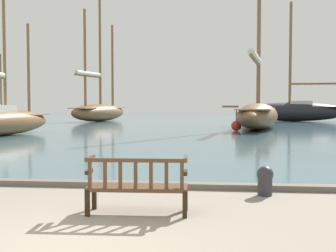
{
  "coord_description": "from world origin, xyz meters",
  "views": [
    {
      "loc": [
        1.88,
        -4.87,
        1.75
      ],
      "look_at": [
        0.36,
        10.0,
        1.0
      ],
      "focal_mm": 45.0,
      "sensor_mm": 36.0,
      "label": 1
    }
  ],
  "objects_px": {
    "sailboat_mid_port": "(258,113)",
    "channel_buoy": "(236,126)",
    "park_bench": "(137,185)",
    "sailboat_centre_channel": "(293,111)",
    "sailboat_mid_starboard": "(3,120)",
    "mooring_bollard": "(265,180)",
    "sailboat_nearest_port": "(99,110)"
  },
  "relations": [
    {
      "from": "sailboat_mid_port",
      "to": "channel_buoy",
      "type": "height_order",
      "value": "sailboat_mid_port"
    },
    {
      "from": "park_bench",
      "to": "sailboat_centre_channel",
      "type": "bearing_deg",
      "value": 75.86
    },
    {
      "from": "sailboat_mid_starboard",
      "to": "sailboat_centre_channel",
      "type": "bearing_deg",
      "value": 48.54
    },
    {
      "from": "mooring_bollard",
      "to": "channel_buoy",
      "type": "relative_size",
      "value": 0.42
    },
    {
      "from": "mooring_bollard",
      "to": "sailboat_mid_port",
      "type": "bearing_deg",
      "value": 84.2
    },
    {
      "from": "sailboat_mid_starboard",
      "to": "sailboat_nearest_port",
      "type": "bearing_deg",
      "value": 90.21
    },
    {
      "from": "mooring_bollard",
      "to": "sailboat_nearest_port",
      "type": "bearing_deg",
      "value": 110.17
    },
    {
      "from": "channel_buoy",
      "to": "sailboat_mid_port",
      "type": "bearing_deg",
      "value": 57.82
    },
    {
      "from": "sailboat_centre_channel",
      "to": "sailboat_nearest_port",
      "type": "relative_size",
      "value": 1.0
    },
    {
      "from": "park_bench",
      "to": "mooring_bollard",
      "type": "height_order",
      "value": "park_bench"
    },
    {
      "from": "sailboat_mid_starboard",
      "to": "sailboat_centre_channel",
      "type": "relative_size",
      "value": 0.71
    },
    {
      "from": "mooring_bollard",
      "to": "sailboat_centre_channel",
      "type": "bearing_deg",
      "value": 78.59
    },
    {
      "from": "park_bench",
      "to": "sailboat_mid_starboard",
      "type": "xyz_separation_m",
      "value": [
        -10.16,
        15.37,
        0.47
      ]
    },
    {
      "from": "channel_buoy",
      "to": "mooring_bollard",
      "type": "bearing_deg",
      "value": -91.71
    },
    {
      "from": "sailboat_mid_starboard",
      "to": "sailboat_mid_port",
      "type": "relative_size",
      "value": 0.63
    },
    {
      "from": "sailboat_nearest_port",
      "to": "sailboat_mid_port",
      "type": "height_order",
      "value": "sailboat_mid_port"
    },
    {
      "from": "sailboat_nearest_port",
      "to": "park_bench",
      "type": "bearing_deg",
      "value": -73.92
    },
    {
      "from": "park_bench",
      "to": "channel_buoy",
      "type": "xyz_separation_m",
      "value": [
        2.78,
        20.8,
        -0.06
      ]
    },
    {
      "from": "mooring_bollard",
      "to": "channel_buoy",
      "type": "distance_m",
      "value": 19.19
    },
    {
      "from": "sailboat_nearest_port",
      "to": "mooring_bollard",
      "type": "distance_m",
      "value": 36.11
    },
    {
      "from": "sailboat_centre_channel",
      "to": "sailboat_mid_port",
      "type": "distance_m",
      "value": 15.07
    },
    {
      "from": "sailboat_nearest_port",
      "to": "mooring_bollard",
      "type": "relative_size",
      "value": 22.16
    },
    {
      "from": "sailboat_mid_starboard",
      "to": "mooring_bollard",
      "type": "height_order",
      "value": "sailboat_mid_starboard"
    },
    {
      "from": "sailboat_mid_starboard",
      "to": "sailboat_mid_port",
      "type": "distance_m",
      "value": 16.65
    },
    {
      "from": "sailboat_mid_starboard",
      "to": "sailboat_centre_channel",
      "type": "height_order",
      "value": "sailboat_centre_channel"
    },
    {
      "from": "park_bench",
      "to": "sailboat_centre_channel",
      "type": "distance_m",
      "value": 38.79
    },
    {
      "from": "sailboat_mid_starboard",
      "to": "sailboat_nearest_port",
      "type": "height_order",
      "value": "sailboat_nearest_port"
    },
    {
      "from": "sailboat_centre_channel",
      "to": "sailboat_mid_port",
      "type": "bearing_deg",
      "value": -109.59
    },
    {
      "from": "park_bench",
      "to": "sailboat_nearest_port",
      "type": "relative_size",
      "value": 0.13
    },
    {
      "from": "sailboat_nearest_port",
      "to": "channel_buoy",
      "type": "bearing_deg",
      "value": -48.48
    },
    {
      "from": "sailboat_centre_channel",
      "to": "channel_buoy",
      "type": "distance_m",
      "value": 18.1
    },
    {
      "from": "sailboat_mid_starboard",
      "to": "sailboat_nearest_port",
      "type": "distance_m",
      "value": 20.13
    }
  ]
}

